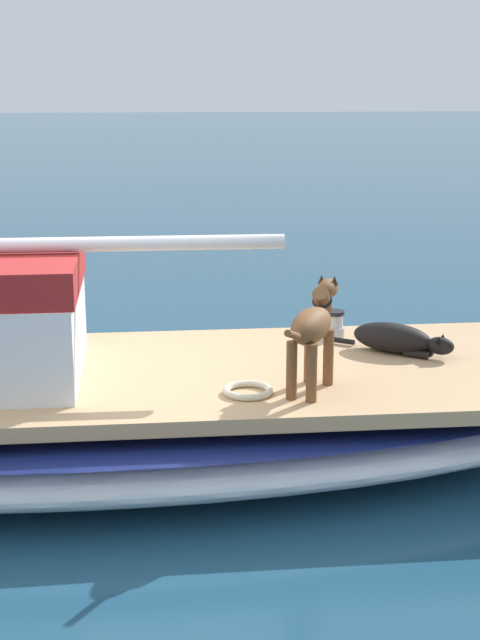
{
  "coord_description": "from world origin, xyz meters",
  "views": [
    {
      "loc": [
        -6.3,
        -0.44,
        2.67
      ],
      "look_at": [
        0.0,
        -1.0,
        1.01
      ],
      "focal_mm": 53.09,
      "sensor_mm": 36.0,
      "label": 1
    }
  ],
  "objects_px": {
    "dog_black": "(397,339)",
    "deck_winch": "(335,325)",
    "sailboat_main": "(98,416)",
    "dog_brown": "(313,327)",
    "coiled_rope": "(248,391)"
  },
  "relations": [
    {
      "from": "coiled_rope",
      "to": "dog_black",
      "type": "bearing_deg",
      "value": -55.16
    },
    {
      "from": "sailboat_main",
      "to": "dog_black",
      "type": "xyz_separation_m",
      "value": [
        0.28,
        -2.19,
        0.43
      ]
    },
    {
      "from": "sailboat_main",
      "to": "dog_brown",
      "type": "distance_m",
      "value": 1.69
    },
    {
      "from": "dog_brown",
      "to": "dog_black",
      "type": "bearing_deg",
      "value": -44.36
    },
    {
      "from": "sailboat_main",
      "to": "dog_black",
      "type": "height_order",
      "value": "dog_black"
    },
    {
      "from": "sailboat_main",
      "to": "dog_brown",
      "type": "bearing_deg",
      "value": -109.24
    },
    {
      "from": "sailboat_main",
      "to": "coiled_rope",
      "type": "distance_m",
      "value": 1.19
    },
    {
      "from": "dog_black",
      "to": "deck_winch",
      "type": "distance_m",
      "value": 0.6
    },
    {
      "from": "sailboat_main",
      "to": "deck_winch",
      "type": "xyz_separation_m",
      "value": [
        0.75,
        -1.81,
        0.42
      ]
    },
    {
      "from": "dog_brown",
      "to": "deck_winch",
      "type": "height_order",
      "value": "dog_brown"
    },
    {
      "from": "sailboat_main",
      "to": "deck_winch",
      "type": "height_order",
      "value": "deck_winch"
    },
    {
      "from": "sailboat_main",
      "to": "coiled_rope",
      "type": "bearing_deg",
      "value": -118.69
    },
    {
      "from": "dog_black",
      "to": "dog_brown",
      "type": "relative_size",
      "value": 0.95
    },
    {
      "from": "sailboat_main",
      "to": "coiled_rope",
      "type": "height_order",
      "value": "coiled_rope"
    },
    {
      "from": "sailboat_main",
      "to": "dog_black",
      "type": "relative_size",
      "value": 8.76
    }
  ]
}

